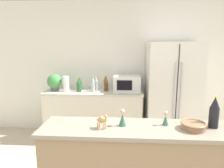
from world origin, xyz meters
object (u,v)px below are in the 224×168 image
Objects in this scene: refrigerator at (171,93)px; camel_figurine at (102,120)px; potted_plant at (55,82)px; paper_towel_roll at (66,84)px; back_bottle_0 at (96,83)px; wise_man_figurine_crimson at (123,119)px; back_bottle_3 at (80,83)px; back_bottle_4 at (106,83)px; back_bottle_1 at (79,85)px; back_bottle_2 at (93,84)px; fruit_bowl at (193,126)px; wine_bottle at (214,113)px; wise_man_figurine_blue at (166,119)px; microwave at (127,83)px.

camel_figurine is (-1.02, -1.84, 0.18)m from refrigerator.
paper_towel_roll is at bearing -5.73° from potted_plant.
wise_man_figurine_crimson is (0.52, -1.89, 0.03)m from back_bottle_0.
back_bottle_4 reaches higher than back_bottle_3.
potted_plant is 1.94× the size of wise_man_figurine_crimson.
back_bottle_4 is (0.94, 0.06, -0.02)m from potted_plant.
back_bottle_1 is at bearing -85.99° from back_bottle_3.
back_bottle_2 reaches higher than back_bottle_3.
back_bottle_4 is 2.24× the size of camel_figurine.
back_bottle_4 is at bearing 116.67° from fruit_bowl.
paper_towel_roll is 2.55m from wine_bottle.
back_bottle_1 reaches higher than fruit_bowl.
back_bottle_4 reaches higher than wise_man_figurine_crimson.
potted_plant is at bearing 133.63° from wise_man_figurine_blue.
fruit_bowl is at bearing -44.04° from potted_plant.
back_bottle_3 is 0.91× the size of wine_bottle.
back_bottle_2 is 1.06× the size of back_bottle_3.
refrigerator is at bearing 60.90° from camel_figurine.
refrigerator is 8.07× the size of fruit_bowl.
wise_man_figurine_blue is (1.20, -1.70, 0.03)m from back_bottle_1.
wise_man_figurine_crimson is (-0.81, -0.02, -0.07)m from wine_bottle.
wise_man_figurine_blue is (0.58, 0.12, -0.02)m from camel_figurine.
refrigerator reaches higher than back_bottle_0.
potted_plant is at bearing -176.39° from back_bottle_4.
wise_man_figurine_crimson is (0.33, -1.84, 0.01)m from back_bottle_4.
refrigerator is 6.70× the size of back_bottle_3.
back_bottle_4 is (0.23, 0.09, 0.01)m from back_bottle_2.
back_bottle_3 is at bearing 131.38° from wine_bottle.
back_bottle_2 is (-0.03, -0.14, 0.00)m from back_bottle_0.
microwave is at bearing 83.07° from camel_figurine.
back_bottle_2 is at bearing -2.82° from potted_plant.
wise_man_figurine_blue is 0.84× the size of wise_man_figurine_crimson.
back_bottle_1 is at bearing -167.45° from back_bottle_4.
back_bottle_4 reaches higher than microwave.
potted_plant reaches higher than back_bottle_2.
refrigerator is at bearing 64.42° from wise_man_figurine_crimson.
wine_bottle is 2.13× the size of camel_figurine.
refrigerator reaches higher than fruit_bowl.
potted_plant is at bearing -171.94° from back_bottle_0.
wine_bottle is (1.86, -1.75, 0.09)m from paper_towel_roll.
back_bottle_2 is (-0.61, -0.10, -0.01)m from microwave.
camel_figurine is 1.02× the size of wise_man_figurine_blue.
back_bottle_1 is 0.80× the size of back_bottle_4.
refrigerator is at bearing -3.99° from back_bottle_4.
back_bottle_4 reaches higher than back_bottle_0.
wise_man_figurine_crimson is at bearing -79.95° from back_bottle_4.
back_bottle_2 reaches higher than paper_towel_roll.
potted_plant reaches higher than wise_man_figurine_crimson.
paper_towel_roll is 0.25m from back_bottle_3.
back_bottle_2 is (0.71, -0.04, -0.03)m from potted_plant.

